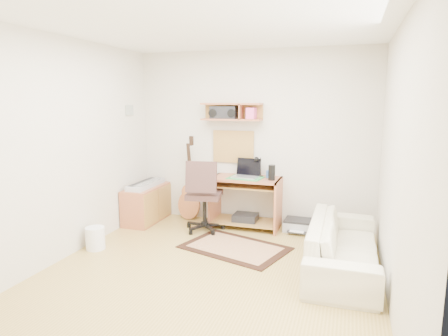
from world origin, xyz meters
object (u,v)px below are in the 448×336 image
(task_chair, at_px, (204,195))
(printer, at_px, (299,225))
(desk, at_px, (246,203))
(sofa, at_px, (344,237))
(cabinet, at_px, (147,204))

(task_chair, distance_m, printer, 1.44)
(desk, relative_size, sofa, 0.53)
(printer, relative_size, sofa, 0.23)
(sofa, bearing_deg, printer, 28.99)
(task_chair, bearing_deg, printer, 7.38)
(task_chair, bearing_deg, desk, 22.05)
(desk, relative_size, task_chair, 0.94)
(printer, distance_m, sofa, 1.33)
(sofa, bearing_deg, task_chair, 69.25)
(sofa, bearing_deg, cabinet, 73.38)
(desk, bearing_deg, sofa, -36.87)
(cabinet, distance_m, printer, 2.35)
(task_chair, relative_size, printer, 2.49)
(desk, xyz_separation_m, printer, (0.78, 0.08, -0.29))
(cabinet, height_order, sofa, sofa)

